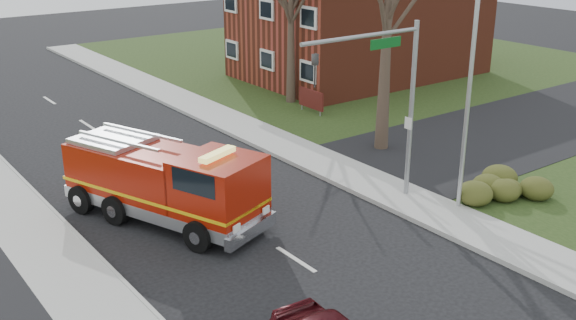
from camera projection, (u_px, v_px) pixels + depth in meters
ground at (296, 260)px, 21.43m from camera, size 120.00×120.00×0.00m
sidewalk_right at (429, 209)px, 24.86m from camera, size 2.40×80.00×0.15m
brick_building at (361, 21)px, 44.34m from camera, size 15.40×10.40×7.25m
health_center_sign at (311, 99)px, 36.41m from camera, size 0.12×2.00×1.40m
hedge_corner at (501, 188)px, 25.50m from camera, size 2.80×2.00×0.90m
traffic_signal_mast at (388, 83)px, 23.84m from camera, size 5.29×0.18×6.80m
streetlight_pole at (468, 91)px, 23.46m from camera, size 1.48×0.16×8.40m
fire_engine at (166, 184)px, 23.75m from camera, size 5.09×7.98×3.05m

